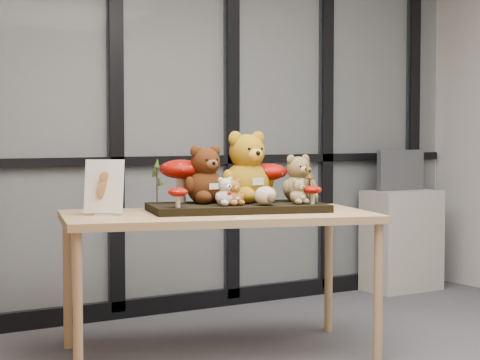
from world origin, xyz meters
TOP-DOWN VIEW (x-y plane):
  - room_shell at (0.00, 0.00)m, footprint 5.00×5.00m
  - glass_partition at (-0.00, 2.47)m, footprint 4.90×0.06m
  - display_table at (-0.36, 1.30)m, footprint 1.87×1.31m
  - diorama_tray at (-0.22, 1.32)m, footprint 1.08×0.75m
  - bear_pooh_yellow at (-0.11, 1.39)m, footprint 0.42×0.40m
  - bear_brown_medium at (-0.35, 1.46)m, footprint 0.34×0.32m
  - bear_tan_back at (0.17, 1.28)m, footprint 0.28×0.27m
  - bear_small_yellow at (-0.30, 1.23)m, footprint 0.15×0.14m
  - bear_white_bow at (-0.35, 1.24)m, footprint 0.16×0.15m
  - bear_beige_small at (0.06, 1.12)m, footprint 0.15×0.14m
  - plush_cream_hedgehog at (-0.16, 1.14)m, footprint 0.11×0.10m
  - mushroom_back_left at (-0.44, 1.58)m, footprint 0.25×0.25m
  - mushroom_back_right at (0.04, 1.39)m, footprint 0.22×0.22m
  - mushroom_front_left at (-0.63, 1.27)m, footprint 0.11×0.11m
  - mushroom_front_right at (0.13, 1.08)m, footprint 0.10×0.10m
  - sprig_green_far_left at (-0.60, 1.57)m, footprint 0.05×0.05m
  - sprig_green_mid_left at (-0.43, 1.57)m, footprint 0.05×0.05m
  - sprig_dry_far_right at (0.23, 1.29)m, footprint 0.05×0.05m
  - sprig_dry_mid_right at (0.18, 1.17)m, footprint 0.05×0.05m
  - sprig_green_centre at (-0.25, 1.53)m, footprint 0.05×0.05m
  - sign_holder at (-0.95, 1.50)m, footprint 0.21×0.18m
  - label_card at (-0.41, 0.96)m, footprint 0.10×0.03m
  - cabinet at (1.89, 2.26)m, footprint 0.59×0.34m
  - monitor at (1.89, 2.28)m, footprint 0.45×0.05m

SIDE VIEW (x-z plane):
  - cabinet at x=1.89m, z-range 0.00..0.79m
  - display_table at x=-0.36m, z-range 0.33..1.13m
  - label_card at x=-0.41m, z-range 0.79..0.80m
  - diorama_tray at x=-0.22m, z-range 0.79..0.84m
  - plush_cream_hedgehog at x=-0.16m, z-range 0.84..0.95m
  - mushroom_front_right at x=0.13m, z-range 0.84..0.95m
  - mushroom_front_left at x=-0.63m, z-range 0.84..0.96m
  - bear_beige_small at x=0.06m, z-range 0.84..0.99m
  - bear_small_yellow at x=-0.30m, z-range 0.84..1.00m
  - bear_white_bow at x=-0.35m, z-range 0.84..1.01m
  - sprig_green_centre at x=-0.25m, z-range 0.84..1.03m
  - sign_holder at x=-0.95m, z-range 0.79..1.08m
  - sprig_green_mid_left at x=-0.43m, z-range 0.84..1.05m
  - monitor at x=1.89m, z-range 0.79..1.11m
  - sprig_dry_mid_right at x=0.18m, z-range 0.84..1.07m
  - mushroom_back_right at x=0.04m, z-range 0.84..1.08m
  - sprig_green_far_left at x=-0.60m, z-range 0.84..1.09m
  - sprig_dry_far_right at x=0.23m, z-range 0.84..1.11m
  - mushroom_back_left at x=-0.44m, z-range 0.84..1.11m
  - bear_tan_back at x=0.17m, z-range 0.84..1.14m
  - bear_brown_medium at x=-0.35m, z-range 0.84..1.20m
  - bear_pooh_yellow at x=-0.11m, z-range 0.84..1.29m
  - glass_partition at x=0.00m, z-range 0.03..2.81m
  - room_shell at x=0.00m, z-range -0.82..4.18m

